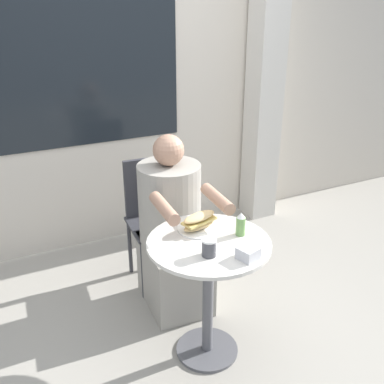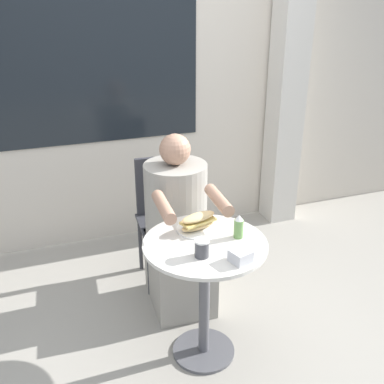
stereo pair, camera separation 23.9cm
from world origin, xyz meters
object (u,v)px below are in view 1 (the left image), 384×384
at_px(drink_cup, 209,247).
at_px(seated_diner, 173,236).
at_px(sandwich_on_plate, 199,223).
at_px(condiment_bottle, 241,224).
at_px(diner_chair, 153,209).
at_px(cafe_table, 208,274).

bearing_deg(drink_cup, seated_diner, 82.49).
bearing_deg(sandwich_on_plate, condiment_bottle, -41.73).
bearing_deg(condiment_bottle, diner_chair, 99.79).
xyz_separation_m(diner_chair, drink_cup, (-0.09, -1.00, 0.25)).
height_order(cafe_table, condiment_bottle, condiment_bottle).
bearing_deg(diner_chair, sandwich_on_plate, 92.07).
bearing_deg(sandwich_on_plate, diner_chair, 88.88).
bearing_deg(cafe_table, condiment_bottle, -2.82).
distance_m(cafe_table, drink_cup, 0.28).
bearing_deg(cafe_table, sandwich_on_plate, 84.02).
height_order(seated_diner, condiment_bottle, seated_diner).
xyz_separation_m(drink_cup, condiment_bottle, (0.25, 0.11, 0.02)).
height_order(seated_diner, drink_cup, seated_diner).
bearing_deg(diner_chair, condiment_bottle, 102.98).
height_order(diner_chair, seated_diner, seated_diner).
height_order(cafe_table, diner_chair, diner_chair).
relative_size(cafe_table, diner_chair, 0.83).
bearing_deg(sandwich_on_plate, seated_diner, 88.96).
relative_size(diner_chair, condiment_bottle, 6.74).
relative_size(drink_cup, condiment_bottle, 0.71).
bearing_deg(condiment_bottle, seated_diner, 106.69).
bearing_deg(cafe_table, seated_diner, 87.64).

